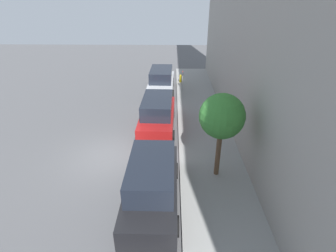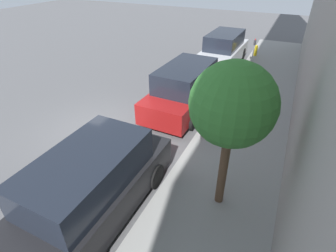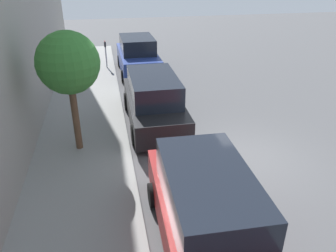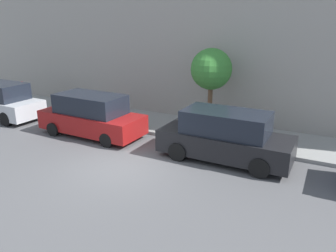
# 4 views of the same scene
# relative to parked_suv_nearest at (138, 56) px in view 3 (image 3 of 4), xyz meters

# --- Properties ---
(ground_plane) EXTENTS (60.00, 60.00, 0.00)m
(ground_plane) POSITION_rel_parked_suv_nearest_xyz_m (-2.24, 9.64, -0.93)
(ground_plane) COLOR #515154
(sidewalk) EXTENTS (3.05, 32.00, 0.15)m
(sidewalk) POSITION_rel_parked_suv_nearest_xyz_m (2.78, 9.64, -0.86)
(sidewalk) COLOR gray
(sidewalk) RESTS_ON ground_plane
(parked_suv_nearest) EXTENTS (2.08, 4.82, 1.98)m
(parked_suv_nearest) POSITION_rel_parked_suv_nearest_xyz_m (0.00, 0.00, 0.00)
(parked_suv_nearest) COLOR navy
(parked_suv_nearest) RESTS_ON ground_plane
(parked_minivan_second) EXTENTS (2.02, 4.91, 1.90)m
(parked_minivan_second) POSITION_rel_parked_suv_nearest_xyz_m (0.15, 6.55, -0.01)
(parked_minivan_second) COLOR black
(parked_minivan_second) RESTS_ON ground_plane
(parked_minivan_third) EXTENTS (2.04, 4.95, 1.90)m
(parked_minivan_third) POSITION_rel_parked_suv_nearest_xyz_m (0.03, 12.80, -0.01)
(parked_minivan_third) COLOR maroon
(parked_minivan_third) RESTS_ON ground_plane
(parking_meter_near) EXTENTS (0.11, 0.15, 1.51)m
(parking_meter_near) POSITION_rel_parked_suv_nearest_xyz_m (1.71, -0.89, 0.14)
(parking_meter_near) COLOR #ADADB2
(parking_meter_near) RESTS_ON sidewalk
(street_tree) EXTENTS (1.84, 1.84, 3.74)m
(street_tree) POSITION_rel_parked_suv_nearest_xyz_m (2.87, 8.19, 2.01)
(street_tree) COLOR brown
(street_tree) RESTS_ON sidewalk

